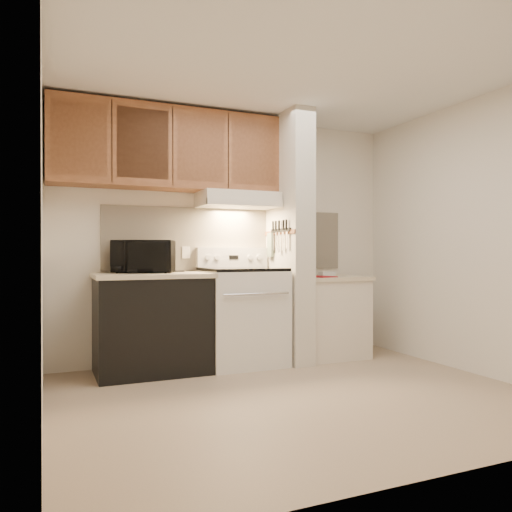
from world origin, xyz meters
TOP-DOWN VIEW (x-y plane):
  - floor at (0.00, 0.00)m, footprint 3.60×3.60m
  - ceiling at (0.00, 0.00)m, footprint 3.60×3.60m
  - wall_back at (0.00, 1.50)m, footprint 3.60×2.50m
  - wall_left at (-1.80, 0.00)m, footprint 0.02×3.00m
  - wall_right at (1.80, 0.00)m, footprint 0.02×3.00m
  - backsplash at (0.00, 1.49)m, footprint 2.60×0.02m
  - range_body at (0.00, 1.16)m, footprint 0.76×0.65m
  - oven_window at (0.00, 0.84)m, footprint 0.50×0.01m
  - oven_handle at (0.00, 0.80)m, footprint 0.65×0.02m
  - cooktop at (0.00, 1.16)m, footprint 0.74×0.64m
  - range_backguard at (0.00, 1.44)m, footprint 0.76×0.08m
  - range_display at (0.00, 1.40)m, footprint 0.10×0.01m
  - range_knob_left_outer at (-0.28, 1.40)m, footprint 0.05×0.02m
  - range_knob_left_inner at (-0.18, 1.40)m, footprint 0.05×0.02m
  - range_knob_right_inner at (0.18, 1.40)m, footprint 0.05×0.02m
  - range_knob_right_outer at (0.28, 1.40)m, footprint 0.05×0.02m
  - dishwasher_front at (-0.88, 1.17)m, footprint 1.00×0.63m
  - left_countertop at (-0.88, 1.17)m, footprint 1.04×0.67m
  - spoon_rest at (-0.64, 1.36)m, footprint 0.21×0.07m
  - teal_jar at (-0.83, 1.32)m, footprint 0.11×0.11m
  - outlet at (-0.48, 1.48)m, footprint 0.08×0.01m
  - microwave at (-0.93, 1.31)m, footprint 0.64×0.53m
  - partition_pillar at (0.51, 1.15)m, footprint 0.22×0.70m
  - pillar_trim at (0.39, 1.15)m, footprint 0.01×0.70m
  - knife_strip at (0.39, 1.10)m, footprint 0.02×0.42m
  - knife_blade_a at (0.38, 0.94)m, footprint 0.01×0.03m
  - knife_handle_a at (0.38, 0.95)m, footprint 0.02×0.02m
  - knife_blade_b at (0.38, 1.02)m, footprint 0.01×0.04m
  - knife_handle_b at (0.38, 1.01)m, footprint 0.02×0.02m
  - knife_blade_c at (0.38, 1.11)m, footprint 0.01×0.04m
  - knife_handle_c at (0.38, 1.11)m, footprint 0.02×0.02m
  - knife_blade_d at (0.38, 1.18)m, footprint 0.01×0.04m
  - knife_handle_d at (0.38, 1.19)m, footprint 0.02×0.02m
  - knife_blade_e at (0.38, 1.26)m, footprint 0.01×0.04m
  - knife_handle_e at (0.38, 1.25)m, footprint 0.02×0.02m
  - oven_mitt at (0.38, 1.32)m, footprint 0.03×0.10m
  - right_cab_base at (0.97, 1.15)m, footprint 0.70×0.60m
  - right_countertop at (0.97, 1.15)m, footprint 0.74×0.64m
  - red_folder at (0.79, 1.00)m, footprint 0.27×0.32m
  - white_box at (1.02, 1.26)m, footprint 0.16×0.11m
  - range_hood at (0.00, 1.28)m, footprint 0.78×0.44m
  - hood_lip at (0.00, 1.07)m, footprint 0.78×0.04m
  - upper_cabinets at (-0.69, 1.32)m, footprint 2.18×0.33m
  - cab_door_a at (-1.51, 1.17)m, footprint 0.46×0.01m
  - cab_gap_a at (-1.23, 1.16)m, footprint 0.01×0.01m
  - cab_door_b at (-0.96, 1.17)m, footprint 0.46×0.01m
  - cab_gap_b at (-0.69, 1.16)m, footprint 0.01×0.01m
  - cab_door_c at (-0.42, 1.17)m, footprint 0.46×0.01m
  - cab_gap_c at (-0.14, 1.16)m, footprint 0.01×0.01m
  - cab_door_d at (0.13, 1.17)m, footprint 0.46×0.01m

SIDE VIEW (x-z plane):
  - floor at x=0.00m, z-range 0.00..0.00m
  - right_cab_base at x=0.97m, z-range 0.00..0.81m
  - dishwasher_front at x=-0.88m, z-range 0.00..0.87m
  - range_body at x=0.00m, z-range 0.00..0.92m
  - oven_window at x=0.00m, z-range 0.35..0.65m
  - oven_handle at x=0.00m, z-range 0.71..0.73m
  - right_countertop at x=0.97m, z-range 0.81..0.85m
  - red_folder at x=0.79m, z-range 0.85..0.86m
  - white_box at x=1.02m, z-range 0.85..0.89m
  - left_countertop at x=-0.88m, z-range 0.87..0.91m
  - spoon_rest at x=-0.64m, z-range 0.91..0.92m
  - cooktop at x=0.00m, z-range 0.92..0.95m
  - teal_jar at x=-0.83m, z-range 0.91..1.02m
  - range_backguard at x=0.00m, z-range 0.95..1.15m
  - range_display at x=0.00m, z-range 1.03..1.07m
  - range_knob_left_outer at x=-0.28m, z-range 1.03..1.07m
  - range_knob_left_inner at x=-0.18m, z-range 1.03..1.07m
  - range_knob_right_inner at x=0.18m, z-range 1.03..1.07m
  - range_knob_right_outer at x=0.28m, z-range 1.03..1.07m
  - microwave at x=-0.93m, z-range 0.91..1.21m
  - outlet at x=-0.48m, z-range 1.04..1.16m
  - oven_mitt at x=0.38m, z-range 1.05..1.30m
  - knife_blade_c at x=0.38m, z-range 1.10..1.30m
  - knife_blade_b at x=0.38m, z-range 1.12..1.30m
  - knife_blade_e at x=0.38m, z-range 1.12..1.30m
  - knife_blade_a at x=0.38m, z-range 1.14..1.30m
  - knife_blade_d at x=0.38m, z-range 1.14..1.30m
  - backsplash at x=0.00m, z-range 0.92..1.55m
  - wall_back at x=0.00m, z-range 1.24..1.26m
  - wall_left at x=-1.80m, z-range 0.00..2.50m
  - wall_right at x=1.80m, z-range 0.00..2.50m
  - partition_pillar at x=0.51m, z-range 0.00..2.50m
  - pillar_trim at x=0.39m, z-range 1.28..1.32m
  - knife_strip at x=0.39m, z-range 1.30..1.34m
  - knife_handle_a at x=0.38m, z-range 1.32..1.42m
  - knife_handle_b at x=0.38m, z-range 1.32..1.42m
  - knife_handle_c at x=0.38m, z-range 1.32..1.42m
  - knife_handle_d at x=0.38m, z-range 1.32..1.42m
  - knife_handle_e at x=0.38m, z-range 1.32..1.42m
  - hood_lip at x=0.00m, z-range 1.55..1.61m
  - range_hood at x=0.00m, z-range 1.55..1.70m
  - upper_cabinets at x=-0.69m, z-range 1.70..2.47m
  - cab_door_a at x=-1.51m, z-range 1.77..2.40m
  - cab_gap_a at x=-1.23m, z-range 1.72..2.45m
  - cab_door_b at x=-0.96m, z-range 1.77..2.40m
  - cab_gap_b at x=-0.69m, z-range 1.72..2.45m
  - cab_door_c at x=-0.42m, z-range 1.77..2.40m
  - cab_gap_c at x=-0.14m, z-range 1.72..2.45m
  - cab_door_d at x=0.13m, z-range 1.77..2.40m
  - ceiling at x=0.00m, z-range 2.50..2.50m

